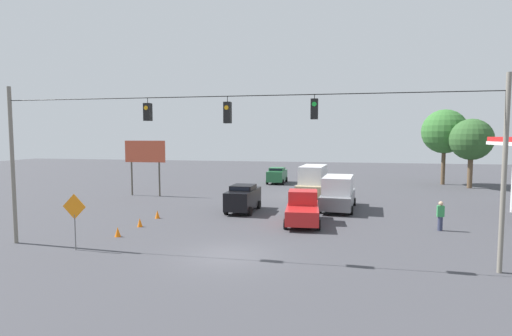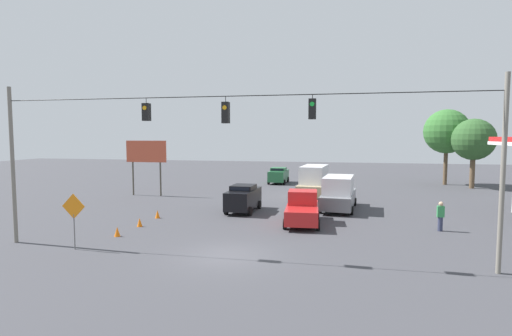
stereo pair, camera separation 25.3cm
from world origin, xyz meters
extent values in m
plane|color=#3D3D42|center=(0.00, 0.00, 0.00)|extent=(140.00, 140.00, 0.00)
cylinder|color=slate|center=(-11.78, 0.05, 4.15)|extent=(0.20, 0.20, 8.30)
cylinder|color=slate|center=(11.78, 0.05, 4.15)|extent=(0.20, 0.20, 8.30)
cylinder|color=black|center=(0.00, 0.05, 7.56)|extent=(23.56, 0.04, 0.04)
cube|color=black|center=(-4.00, 0.05, 6.92)|extent=(0.32, 0.36, 0.90)
cylinder|color=black|center=(-4.00, 0.05, 7.47)|extent=(0.03, 0.03, 0.19)
cylinder|color=green|center=(-4.00, 0.24, 7.12)|extent=(0.20, 0.02, 0.20)
cube|color=black|center=(0.00, 0.05, 6.81)|extent=(0.32, 0.36, 0.99)
cylinder|color=black|center=(0.00, 0.05, 7.43)|extent=(0.03, 0.03, 0.26)
cylinder|color=orange|center=(0.00, 0.24, 7.03)|extent=(0.20, 0.02, 0.20)
cube|color=black|center=(4.00, 0.05, 6.88)|extent=(0.32, 0.36, 0.85)
cylinder|color=black|center=(4.00, 0.05, 7.43)|extent=(0.03, 0.03, 0.26)
cylinder|color=orange|center=(4.00, 0.24, 7.07)|extent=(0.20, 0.02, 0.20)
cube|color=black|center=(1.89, -11.06, 0.99)|extent=(1.95, 4.50, 1.35)
cube|color=black|center=(1.89, -11.06, 1.85)|extent=(1.72, 2.01, 0.36)
cube|color=black|center=(1.92, -10.07, 1.85)|extent=(1.43, 0.07, 0.25)
cylinder|color=black|center=(2.83, -9.65, 0.32)|extent=(0.24, 0.65, 0.64)
cylinder|color=black|center=(1.04, -9.58, 0.32)|extent=(0.24, 0.65, 0.64)
cylinder|color=black|center=(2.73, -12.53, 0.32)|extent=(0.24, 0.65, 0.64)
cylinder|color=black|center=(0.94, -12.47, 0.32)|extent=(0.24, 0.65, 0.64)
cube|color=red|center=(-2.89, -7.66, 0.77)|extent=(2.33, 5.15, 0.90)
cube|color=red|center=(-2.85, -8.27, 1.67)|extent=(1.97, 1.92, 0.90)
cube|color=black|center=(-2.80, -9.18, 1.67)|extent=(1.62, 0.12, 0.63)
cylinder|color=black|center=(-3.80, -9.36, 0.32)|extent=(0.26, 0.65, 0.64)
cylinder|color=black|center=(-1.78, -9.23, 0.32)|extent=(0.26, 0.65, 0.64)
cylinder|color=black|center=(-4.00, -6.09, 0.32)|extent=(0.26, 0.65, 0.64)
cylinder|color=black|center=(-1.99, -5.97, 0.32)|extent=(0.26, 0.65, 0.64)
cube|color=#236038|center=(2.03, -29.60, 0.93)|extent=(1.97, 4.43, 1.22)
cube|color=#236038|center=(2.03, -29.60, 1.72)|extent=(1.77, 1.97, 0.36)
cube|color=black|center=(2.05, -28.63, 1.72)|extent=(1.50, 0.05, 0.25)
cylinder|color=black|center=(3.00, -28.19, 0.32)|extent=(0.23, 0.64, 0.64)
cylinder|color=black|center=(1.12, -28.16, 0.32)|extent=(0.23, 0.64, 0.64)
cylinder|color=black|center=(2.94, -31.05, 0.32)|extent=(0.23, 0.64, 0.64)
cylinder|color=black|center=(1.06, -31.01, 0.32)|extent=(0.23, 0.64, 0.64)
cube|color=tan|center=(-2.91, -20.02, 0.82)|extent=(2.96, 7.35, 1.00)
cube|color=silver|center=(-2.88, -19.66, 2.13)|extent=(2.53, 4.76, 1.62)
cube|color=black|center=(-3.10, -21.95, 2.13)|extent=(1.82, 0.20, 1.13)
cylinder|color=black|center=(-4.27, -22.22, 0.32)|extent=(0.28, 0.66, 0.64)
cylinder|color=black|center=(-2.00, -22.44, 0.32)|extent=(0.28, 0.66, 0.64)
cylinder|color=black|center=(-3.83, -17.59, 0.32)|extent=(0.28, 0.66, 0.64)
cylinder|color=black|center=(-1.55, -17.81, 0.32)|extent=(0.28, 0.66, 0.64)
cube|color=slate|center=(-5.18, -13.49, 0.82)|extent=(2.84, 6.46, 1.00)
cube|color=silver|center=(-5.16, -13.18, 1.97)|extent=(2.45, 4.19, 1.30)
cube|color=black|center=(-5.34, -15.19, 1.97)|extent=(1.81, 0.18, 0.91)
cylinder|color=black|center=(-6.50, -15.42, 0.32)|extent=(0.28, 0.66, 0.64)
cylinder|color=black|center=(-4.24, -15.63, 0.32)|extent=(0.28, 0.66, 0.64)
cylinder|color=black|center=(-6.13, -11.36, 0.32)|extent=(0.28, 0.66, 0.64)
cylinder|color=black|center=(-3.87, -11.56, 0.32)|extent=(0.28, 0.66, 0.64)
cone|color=orange|center=(7.15, -2.24, 0.28)|extent=(0.33, 0.33, 0.56)
cone|color=orange|center=(7.11, -4.78, 0.28)|extent=(0.33, 0.33, 0.56)
cone|color=orange|center=(7.17, -7.43, 0.28)|extent=(0.33, 0.33, 0.56)
cylinder|color=#4C473D|center=(11.50, -17.11, 1.61)|extent=(0.16, 0.16, 3.22)
cylinder|color=#4C473D|center=(14.37, -17.11, 1.61)|extent=(0.16, 0.16, 3.22)
cube|color=#BF4C33|center=(12.93, -17.11, 4.25)|extent=(4.09, 0.12, 2.06)
cylinder|color=slate|center=(7.81, 0.58, 0.90)|extent=(0.06, 0.06, 1.80)
cube|color=orange|center=(7.81, 0.58, 2.21)|extent=(1.27, 0.04, 1.27)
cylinder|color=#2D334C|center=(-11.22, -7.45, 0.43)|extent=(0.28, 0.28, 0.85)
cube|color=#338C4C|center=(-11.22, -7.45, 1.19)|extent=(0.40, 0.24, 0.67)
sphere|color=tan|center=(-11.22, -7.45, 1.66)|extent=(0.27, 0.27, 0.27)
cylinder|color=brown|center=(-17.38, -32.25, 2.42)|extent=(0.45, 0.45, 4.84)
sphere|color=#336B2D|center=(-17.38, -32.25, 6.25)|extent=(5.15, 5.15, 5.15)
cylinder|color=brown|center=(-19.40, -29.26, 2.06)|extent=(0.53, 0.53, 4.11)
sphere|color=#2D5628|center=(-19.40, -29.26, 5.35)|extent=(4.50, 4.50, 4.50)
camera|label=1|loc=(-4.99, 18.08, 5.73)|focal=28.00mm
camera|label=2|loc=(-5.24, 18.03, 5.73)|focal=28.00mm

